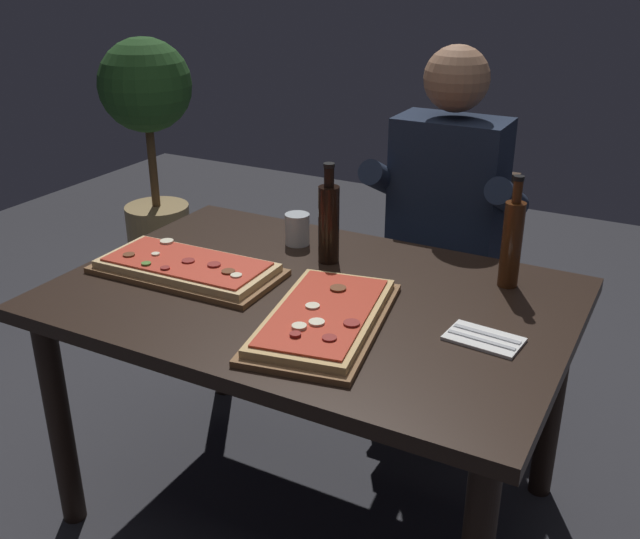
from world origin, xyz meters
TOP-DOWN VIEW (x-y plane):
  - ground_plane at (0.00, 0.00)m, footprint 6.40×6.40m
  - dining_table at (0.00, 0.00)m, footprint 1.40×0.96m
  - pizza_rectangular_front at (-0.38, -0.06)m, footprint 0.56×0.28m
  - pizza_rectangular_left at (0.12, -0.15)m, footprint 0.37×0.57m
  - wine_bottle_dark at (-0.06, 0.22)m, footprint 0.06×0.06m
  - oil_bottle_amber at (0.46, 0.30)m, footprint 0.06×0.06m
  - tumbler_near_camera at (-0.22, 0.30)m, footprint 0.08×0.08m
  - napkin_cutlery_set at (0.50, -0.04)m, footprint 0.19×0.13m
  - diner_chair at (0.12, 0.86)m, footprint 0.44×0.44m
  - seated_diner at (0.12, 0.74)m, footprint 0.53×0.41m
  - potted_plant_corner at (-1.69, 1.32)m, footprint 0.48×0.48m

SIDE VIEW (x-z plane):
  - ground_plane at x=0.00m, z-range 0.00..0.00m
  - diner_chair at x=0.12m, z-range 0.05..0.92m
  - dining_table at x=0.00m, z-range 0.27..1.01m
  - seated_diner at x=0.12m, z-range 0.08..1.41m
  - napkin_cutlery_set at x=0.50m, z-range 0.74..0.75m
  - potted_plant_corner at x=-1.69m, z-range 0.15..1.37m
  - pizza_rectangular_front at x=-0.38m, z-range 0.74..0.78m
  - pizza_rectangular_left at x=0.12m, z-range 0.73..0.78m
  - tumbler_near_camera at x=-0.22m, z-range 0.74..0.84m
  - wine_bottle_dark at x=-0.06m, z-range 0.71..1.02m
  - oil_bottle_amber at x=0.46m, z-range 0.71..1.03m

